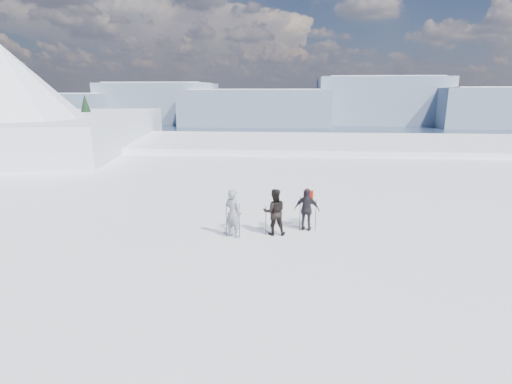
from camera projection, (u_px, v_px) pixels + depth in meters
lake_basin at (291, 205)px, 42.66m from camera, size 820.00×820.00×71.62m
far_mountain_range at (319, 104)px, 450.82m from camera, size 770.00×110.00×53.00m
near_ridge at (48, 174)px, 43.57m from camera, size 31.37×35.68×25.62m
skier_grey at (233, 213)px, 14.59m from camera, size 0.79×0.69×1.81m
skier_dark at (274, 212)px, 14.84m from camera, size 0.93×0.77×1.76m
skier_pack at (307, 210)px, 15.30m from camera, size 1.04×0.60×1.66m
backpack at (309, 181)px, 15.27m from camera, size 0.39×0.27×0.49m
ski_poles at (272, 218)px, 14.90m from camera, size 3.32×0.98×1.36m
skis_loose at (234, 219)px, 16.83m from camera, size 0.67×1.70×0.03m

